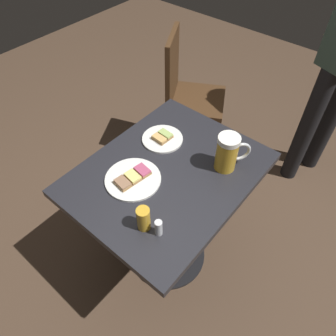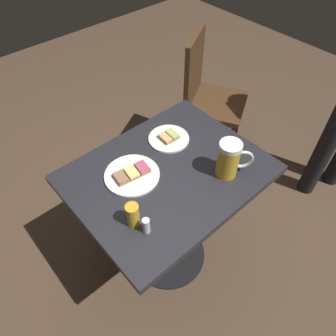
{
  "view_description": "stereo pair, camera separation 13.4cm",
  "coord_description": "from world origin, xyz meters",
  "px_view_note": "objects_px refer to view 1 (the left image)",
  "views": [
    {
      "loc": [
        0.69,
        0.58,
        1.78
      ],
      "look_at": [
        0.0,
        0.0,
        0.78
      ],
      "focal_mm": 33.79,
      "sensor_mm": 36.0,
      "label": 1
    },
    {
      "loc": [
        0.6,
        0.67,
        1.78
      ],
      "look_at": [
        0.0,
        0.0,
        0.78
      ],
      "focal_mm": 33.79,
      "sensor_mm": 36.0,
      "label": 2
    }
  ],
  "objects_px": {
    "plate_near": "(133,179)",
    "beer_mug": "(228,153)",
    "beer_glass_small": "(144,219)",
    "salt_shaker": "(159,228)",
    "cafe_chair": "(187,92)",
    "plate_far": "(162,138)"
  },
  "relations": [
    {
      "from": "beer_glass_small",
      "to": "salt_shaker",
      "type": "height_order",
      "value": "beer_glass_small"
    },
    {
      "from": "plate_near",
      "to": "beer_glass_small",
      "type": "bearing_deg",
      "value": 54.42
    },
    {
      "from": "beer_glass_small",
      "to": "salt_shaker",
      "type": "distance_m",
      "value": 0.06
    },
    {
      "from": "plate_near",
      "to": "salt_shaker",
      "type": "relative_size",
      "value": 3.26
    },
    {
      "from": "beer_mug",
      "to": "beer_glass_small",
      "type": "xyz_separation_m",
      "value": [
        0.45,
        -0.07,
        -0.03
      ]
    },
    {
      "from": "plate_far",
      "to": "beer_mug",
      "type": "distance_m",
      "value": 0.33
    },
    {
      "from": "beer_glass_small",
      "to": "beer_mug",
      "type": "bearing_deg",
      "value": 171.69
    },
    {
      "from": "plate_near",
      "to": "cafe_chair",
      "type": "distance_m",
      "value": 1.03
    },
    {
      "from": "plate_near",
      "to": "salt_shaker",
      "type": "xyz_separation_m",
      "value": [
        0.12,
        0.25,
        0.03
      ]
    },
    {
      "from": "salt_shaker",
      "to": "cafe_chair",
      "type": "relative_size",
      "value": 0.08
    },
    {
      "from": "beer_glass_small",
      "to": "cafe_chair",
      "type": "bearing_deg",
      "value": -150.34
    },
    {
      "from": "plate_far",
      "to": "beer_glass_small",
      "type": "relative_size",
      "value": 1.85
    },
    {
      "from": "beer_mug",
      "to": "salt_shaker",
      "type": "bearing_deg",
      "value": -0.78
    },
    {
      "from": "plate_near",
      "to": "beer_mug",
      "type": "distance_m",
      "value": 0.41
    },
    {
      "from": "salt_shaker",
      "to": "beer_glass_small",
      "type": "bearing_deg",
      "value": -77.2
    },
    {
      "from": "beer_mug",
      "to": "cafe_chair",
      "type": "relative_size",
      "value": 0.18
    },
    {
      "from": "plate_near",
      "to": "beer_mug",
      "type": "bearing_deg",
      "value": 140.73
    },
    {
      "from": "salt_shaker",
      "to": "beer_mug",
      "type": "bearing_deg",
      "value": 179.22
    },
    {
      "from": "beer_mug",
      "to": "cafe_chair",
      "type": "xyz_separation_m",
      "value": [
        -0.61,
        -0.67,
        -0.31
      ]
    },
    {
      "from": "cafe_chair",
      "to": "plate_far",
      "type": "bearing_deg",
      "value": -1.41
    },
    {
      "from": "plate_far",
      "to": "salt_shaker",
      "type": "relative_size",
      "value": 2.66
    },
    {
      "from": "plate_near",
      "to": "salt_shaker",
      "type": "height_order",
      "value": "salt_shaker"
    }
  ]
}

